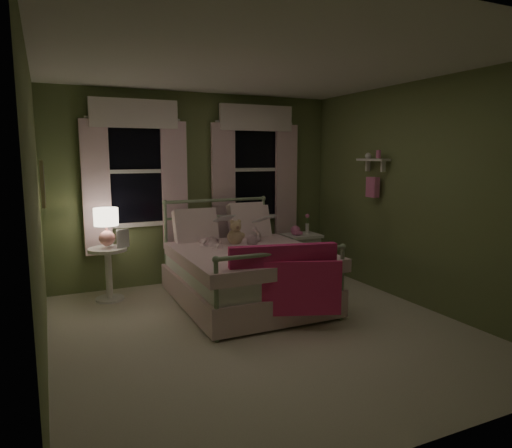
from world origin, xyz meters
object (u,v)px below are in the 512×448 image
child_right (251,220)px  table_lamp (106,223)px  child_left (209,218)px  nightstand_right (302,241)px  nightstand_left (108,267)px  teddy_bear (235,234)px  bed (245,272)px

child_right → table_lamp: (-1.75, 0.33, 0.03)m
table_lamp → child_left: bearing=-15.4°
table_lamp → nightstand_right: 2.65m
nightstand_left → table_lamp: table_lamp is taller
teddy_bear → nightstand_right: 1.22m
child_right → nightstand_right: size_ratio=1.11×
nightstand_right → child_left: bearing=-172.8°
teddy_bear → child_right: bearing=29.5°
nightstand_left → nightstand_right: (2.62, -0.15, 0.13)m
child_right → nightstand_left: child_right is taller
bed → nightstand_right: (1.15, 0.61, 0.17)m
nightstand_right → teddy_bear: bearing=-163.6°
bed → child_right: child_right is taller
bed → child_right: 0.75m
bed → nightstand_right: bearing=28.2°
bed → table_lamp: (-1.47, 0.76, 0.58)m
bed → table_lamp: bearing=152.8°
bed → child_right: size_ratio=2.87×
table_lamp → child_right: bearing=-10.6°
bed → teddy_bear: 0.50m
bed → nightstand_left: 1.66m
child_right → table_lamp: 1.78m
child_left → teddy_bear: 0.38m
bed → teddy_bear: bearing=91.2°
nightstand_left → table_lamp: 0.54m
bed → child_left: child_left is taller
teddy_bear → nightstand_left: bearing=161.7°
child_right → child_left: bearing=24.0°
child_left → child_right: size_ratio=1.18×
child_right → teddy_bear: child_right is taller
teddy_bear → table_lamp: 1.56m
child_left → teddy_bear: bearing=155.6°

